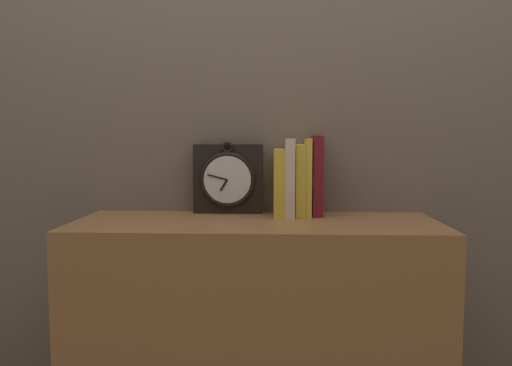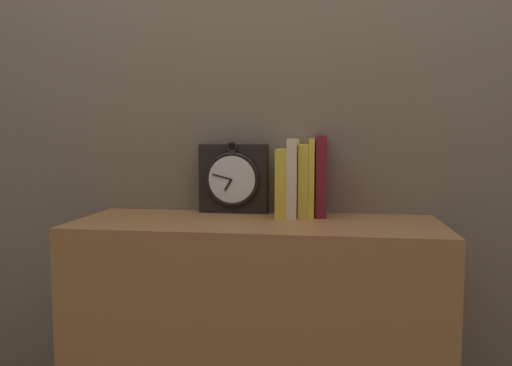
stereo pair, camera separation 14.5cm
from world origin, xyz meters
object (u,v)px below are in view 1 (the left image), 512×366
at_px(book_slot1_cream, 290,177).
at_px(book_slot2_yellow, 300,180).
at_px(clock, 228,179).
at_px(book_slot4_maroon, 317,176).
at_px(book_slot3_yellow, 308,177).
at_px(book_slot0_yellow, 279,183).

xyz_separation_m(book_slot1_cream, book_slot2_yellow, (0.03, 0.01, -0.01)).
bearing_deg(clock, book_slot4_maroon, -5.93).
bearing_deg(book_slot2_yellow, clock, 171.16).
bearing_deg(book_slot3_yellow, book_slot4_maroon, 11.41).
bearing_deg(book_slot2_yellow, book_slot3_yellow, 1.08).
xyz_separation_m(book_slot0_yellow, book_slot1_cream, (0.03, -0.00, 0.02)).
distance_m(clock, book_slot4_maroon, 0.29).
relative_size(book_slot0_yellow, book_slot4_maroon, 0.84).
xyz_separation_m(book_slot0_yellow, book_slot2_yellow, (0.07, 0.01, 0.01)).
height_order(book_slot0_yellow, book_slot1_cream, book_slot1_cream).
height_order(book_slot0_yellow, book_slot2_yellow, book_slot2_yellow).
relative_size(clock, book_slot1_cream, 0.96).
xyz_separation_m(book_slot2_yellow, book_slot3_yellow, (0.02, 0.00, 0.01)).
distance_m(book_slot1_cream, book_slot2_yellow, 0.04).
relative_size(clock, book_slot4_maroon, 0.93).
bearing_deg(book_slot1_cream, book_slot3_yellow, 13.11).
xyz_separation_m(book_slot1_cream, book_slot4_maroon, (0.09, 0.02, 0.00)).
xyz_separation_m(book_slot3_yellow, book_slot4_maroon, (0.03, 0.01, 0.00)).
height_order(clock, book_slot0_yellow, clock).
height_order(book_slot1_cream, book_slot4_maroon, book_slot4_maroon).
distance_m(book_slot0_yellow, book_slot4_maroon, 0.12).
distance_m(clock, book_slot2_yellow, 0.23).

